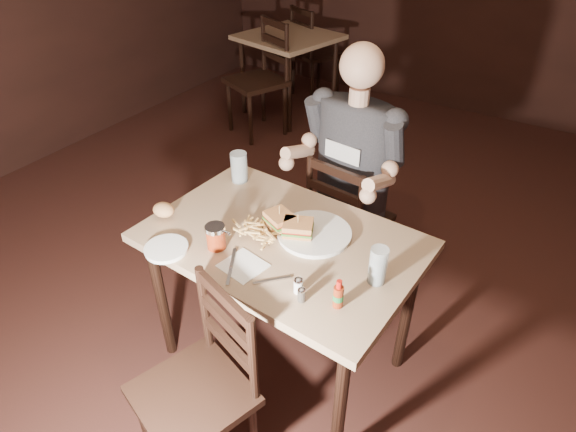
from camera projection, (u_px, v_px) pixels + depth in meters
The scene contains 24 objects.
room_shell at pixel (327, 87), 1.67m from camera, with size 7.00×7.00×7.00m.
main_table at pixel (282, 254), 2.05m from camera, with size 1.18×0.83×0.77m.
bg_table at pixel (289, 45), 4.55m from camera, with size 0.95×0.95×0.77m.
chair_far at pixel (349, 220), 2.70m from camera, with size 0.39×0.42×0.84m, color black, non-canonical shape.
chair_near at pixel (192, 395), 1.79m from camera, with size 0.39×0.43×0.85m, color black, non-canonical shape.
bg_chair_far at pixel (316, 53), 5.06m from camera, with size 0.43×0.47×0.93m, color black, non-canonical shape.
bg_chair_near at pixel (256, 81), 4.28m from camera, with size 0.46×0.50×0.99m, color black, non-canonical shape.
diner at pixel (351, 143), 2.38m from camera, with size 0.56×0.44×0.96m, color #313035, non-canonical shape.
dinner_plate at pixel (314, 234), 2.01m from camera, with size 0.30×0.30×0.02m, color white.
sandwich_left at pixel (279, 216), 2.01m from camera, with size 0.12×0.10×0.10m, color #C58245, non-canonical shape.
sandwich_right at pixel (298, 224), 1.96m from camera, with size 0.12×0.10×0.10m, color #C58245, non-canonical shape.
fries_pile at pixel (254, 229), 1.99m from camera, with size 0.24×0.17×0.04m, color #F3C272, non-canonical shape.
ketchup_dollop at pixel (291, 233), 1.99m from camera, with size 0.04×0.04×0.01m, color maroon.
glass_left at pixel (239, 167), 2.33m from camera, with size 0.08×0.08×0.15m, color silver.
glass_right at pixel (378, 266), 1.75m from camera, with size 0.07×0.07×0.15m, color silver.
hot_sauce at pixel (338, 294), 1.65m from camera, with size 0.04×0.04×0.12m, color maroon, non-canonical shape.
salt_shaker at pixel (298, 285), 1.73m from camera, with size 0.03×0.03×0.06m, color white, non-canonical shape.
pepper_shaker at pixel (302, 295), 1.69m from camera, with size 0.03×0.03×0.05m, color #38332D, non-canonical shape.
syrup_dispenser at pixel (216, 237), 1.92m from camera, with size 0.08×0.08×0.10m, color maroon, non-canonical shape.
napkin at pixel (243, 266), 1.86m from camera, with size 0.16×0.15×0.00m, color white.
knife at pixel (231, 266), 1.85m from camera, with size 0.01×0.21×0.01m, color silver.
fork at pixel (272, 280), 1.79m from camera, with size 0.01×0.14×0.00m, color silver.
side_plate at pixel (166, 249), 1.93m from camera, with size 0.17×0.17×0.01m, color white.
bread_roll at pixel (164, 210), 2.09m from camera, with size 0.10×0.08×0.06m, color tan.
Camera 1 is at (0.74, -1.45, 2.01)m, focal length 30.00 mm.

